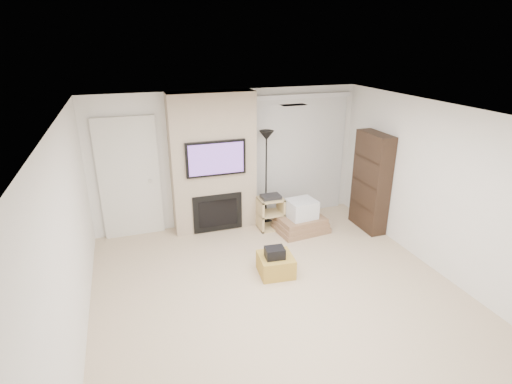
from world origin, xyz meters
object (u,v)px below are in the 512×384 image
object	(u,v)px
floor_lamp	(266,152)
box_stack	(301,219)
ottoman	(276,265)
av_stand	(271,211)
bookshelf	(371,182)

from	to	relation	value
floor_lamp	box_stack	bearing A→B (deg)	-45.28
ottoman	av_stand	distance (m)	1.56
floor_lamp	bookshelf	xyz separation A→B (m)	(1.74, -0.77, -0.52)
floor_lamp	bookshelf	bearing A→B (deg)	-23.74
av_stand	box_stack	size ratio (longest dim) A/B	0.68
av_stand	ottoman	bearing A→B (deg)	-107.55
ottoman	box_stack	world-z (taller)	box_stack
floor_lamp	box_stack	world-z (taller)	floor_lamp
ottoman	box_stack	bearing A→B (deg)	51.21
av_stand	bookshelf	xyz separation A→B (m)	(1.73, -0.54, 0.55)
floor_lamp	av_stand	bearing A→B (deg)	-87.21
bookshelf	floor_lamp	bearing A→B (deg)	156.26
av_stand	bookshelf	bearing A→B (deg)	-17.32
box_stack	bookshelf	bearing A→B (deg)	-11.74
floor_lamp	av_stand	xyz separation A→B (m)	(0.01, -0.23, -1.07)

